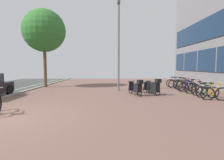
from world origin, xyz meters
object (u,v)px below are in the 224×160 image
Objects in this scene: bicycle_rack_02 at (202,90)px; bicycle_rack_06 at (183,85)px; scooter_mid at (149,87)px; bicycle_rack_05 at (186,86)px; scooter_far at (154,87)px; bicycle_rack_01 at (207,92)px; lamp_post at (119,42)px; bicycle_rack_08 at (174,83)px; bicycle_rack_04 at (188,87)px; scooter_near at (136,88)px; bicycle_rack_03 at (196,88)px; street_tree at (44,31)px; bicycle_rack_00 at (215,94)px; bicycle_rack_07 at (177,84)px.

bicycle_rack_02 is 0.91× the size of bicycle_rack_06.
bicycle_rack_02 is at bearing -26.93° from scooter_mid.
bicycle_rack_05 is 3.37m from scooter_far.
bicycle_rack_01 is 6.54m from lamp_post.
bicycle_rack_08 is at bearing 56.65° from scooter_far.
bicycle_rack_04 is 2.90m from scooter_far.
scooter_near reaches higher than scooter_mid.
bicycle_rack_03 is 3.98m from scooter_near.
bicycle_rack_03 is 0.78× the size of scooter_mid.
street_tree is at bearing 164.46° from bicycle_rack_04.
bicycle_rack_00 is 3.03m from bicycle_rack_04.
bicycle_rack_00 reaches higher than bicycle_rack_04.
lamp_post reaches higher than bicycle_rack_04.
street_tree reaches higher than bicycle_rack_06.
street_tree is at bearing 176.06° from bicycle_rack_07.
scooter_mid is (-2.91, 1.48, 0.05)m from bicycle_rack_02.
bicycle_rack_01 is 0.19× the size of street_tree.
lamp_post is at bearing -155.05° from bicycle_rack_08.
bicycle_rack_06 reaches higher than bicycle_rack_07.
bicycle_rack_08 is at bearing 91.19° from bicycle_rack_03.
bicycle_rack_04 is 3.03m from bicycle_rack_08.
scooter_far is (-2.78, -1.90, 0.10)m from bicycle_rack_05.
scooter_near is 0.26× the size of lamp_post.
bicycle_rack_06 is 4.93m from scooter_near.
bicycle_rack_05 reaches higher than scooter_near.
bicycle_rack_07 is at bearing 17.24° from lamp_post.
bicycle_rack_02 reaches higher than scooter_mid.
bicycle_rack_00 reaches higher than bicycle_rack_08.
bicycle_rack_03 is 2.27m from bicycle_rack_06.
street_tree is (-11.08, 1.51, 4.36)m from bicycle_rack_06.
lamp_post is (-4.76, 0.78, 3.17)m from bicycle_rack_04.
lamp_post is at bearing 147.85° from bicycle_rack_01.
bicycle_rack_05 is 2.27m from bicycle_rack_08.
bicycle_rack_05 is at bearing 91.24° from bicycle_rack_02.
lamp_post is (-0.99, 2.18, 3.05)m from scooter_near.
bicycle_rack_07 is (-0.16, 0.76, -0.01)m from bicycle_rack_06.
bicycle_rack_03 is 2.85m from scooter_far.
bicycle_rack_00 is 4.10m from scooter_mid.
bicycle_rack_03 is at bearing 9.36° from scooter_near.
bicycle_rack_08 is at bearing 49.04° from scooter_near.
bicycle_rack_06 is 0.22× the size of lamp_post.
scooter_far reaches higher than bicycle_rack_02.
bicycle_rack_00 is 0.21× the size of street_tree.
bicycle_rack_08 is at bearing 94.99° from bicycle_rack_06.
bicycle_rack_01 is 3.79m from bicycle_rack_06.
scooter_mid is at bearing -20.61° from street_tree.
lamp_post reaches higher than bicycle_rack_06.
bicycle_rack_01 is 0.88× the size of bicycle_rack_05.
lamp_post reaches higher than bicycle_rack_03.
scooter_far is (-2.82, -0.38, 0.11)m from bicycle_rack_03.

